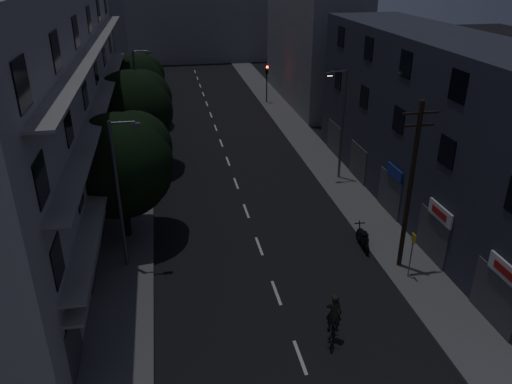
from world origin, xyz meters
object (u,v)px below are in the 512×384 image
object	(u,v)px
utility_pole	(410,185)
cyclist	(333,324)
bus_stop_sign	(412,248)
motorcycle	(363,239)

from	to	relation	value
utility_pole	cyclist	distance (m)	8.18
utility_pole	cyclist	world-z (taller)	utility_pole
bus_stop_sign	cyclist	world-z (taller)	bus_stop_sign
utility_pole	bus_stop_sign	world-z (taller)	utility_pole
motorcycle	utility_pole	bearing A→B (deg)	-59.11
bus_stop_sign	motorcycle	distance (m)	3.84
bus_stop_sign	cyclist	bearing A→B (deg)	-145.97
cyclist	bus_stop_sign	bearing A→B (deg)	55.65
motorcycle	cyclist	world-z (taller)	cyclist
utility_pole	motorcycle	world-z (taller)	utility_pole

